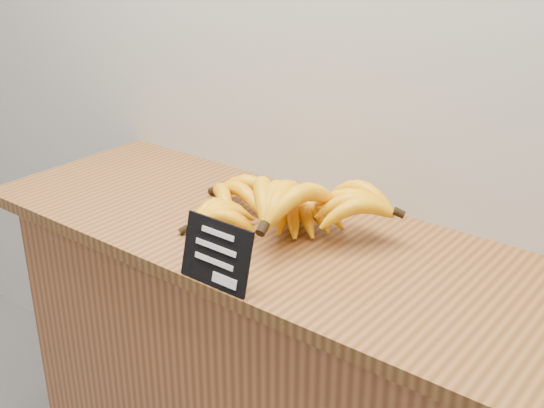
{
  "coord_description": "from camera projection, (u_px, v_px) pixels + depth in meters",
  "views": [
    {
      "loc": [
        0.64,
        1.67,
        1.59
      ],
      "look_at": [
        -0.17,
        2.7,
        1.02
      ],
      "focal_mm": 45.0,
      "sensor_mm": 36.0,
      "label": 1
    }
  ],
  "objects": [
    {
      "name": "counter_top",
      "position": [
        286.0,
        241.0,
        1.5
      ],
      "size": [
        1.51,
        0.54,
        0.03
      ],
      "primitive_type": "cube",
      "color": "brown",
      "rests_on": "counter"
    },
    {
      "name": "chalkboard_sign",
      "position": [
        216.0,
        254.0,
        1.27
      ],
      "size": [
        0.16,
        0.04,
        0.12
      ],
      "primitive_type": "cube",
      "rotation": [
        -0.25,
        0.0,
        0.0
      ],
      "color": "black",
      "rests_on": "counter_top"
    },
    {
      "name": "banana_pile",
      "position": [
        280.0,
        203.0,
        1.5
      ],
      "size": [
        0.51,
        0.32,
        0.13
      ],
      "color": "#F6B009",
      "rests_on": "counter_top"
    }
  ]
}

